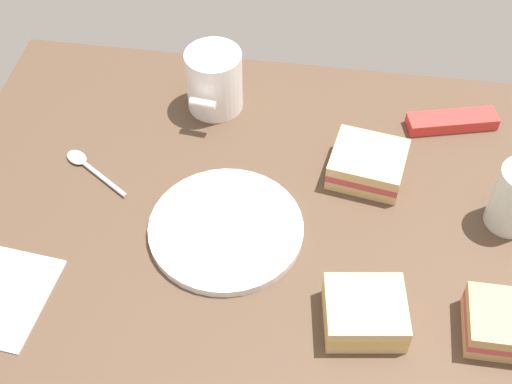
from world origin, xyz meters
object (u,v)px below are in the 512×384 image
spoon (88,166)px  snack_bar (452,121)px  sandwich_extra (504,324)px  plate_of_food (226,229)px  sandwich_side (365,312)px  sandwich_main (368,164)px  coffee_mug_black (214,80)px

spoon → snack_bar: snack_bar is taller
sandwich_extra → plate_of_food: bearing=163.5°
plate_of_food → sandwich_side: sandwich_side is taller
sandwich_main → snack_bar: 17.60cm
coffee_mug_black → sandwich_main: coffee_mug_black is taller
sandwich_main → snack_bar: (12.71, 12.10, -1.20)cm
coffee_mug_black → sandwich_extra: 55.14cm
sandwich_side → sandwich_main: bearing=91.6°
sandwich_extra → snack_bar: bearing=97.3°
plate_of_food → spoon: size_ratio=1.84×
plate_of_food → sandwich_main: sandwich_main is taller
coffee_mug_black → sandwich_side: 44.46cm
sandwich_side → sandwich_extra: 16.70cm
coffee_mug_black → snack_bar: bearing=0.8°
coffee_mug_black → sandwich_extra: bearing=-40.3°
sandwich_side → spoon: bearing=154.1°
spoon → coffee_mug_black: bearing=44.9°
plate_of_food → coffee_mug_black: bearing=103.6°
sandwich_extra → spoon: (-58.24, 19.40, -1.82)cm
spoon → sandwich_side: bearing=-25.9°
sandwich_side → spoon: (-41.56, 20.22, -1.82)cm
coffee_mug_black → spoon: coffee_mug_black is taller
sandwich_side → sandwich_extra: (16.68, 0.82, 0.00)cm
coffee_mug_black → spoon: (-16.27, -16.23, -4.84)cm
plate_of_food → sandwich_extra: size_ratio=2.34×
plate_of_food → sandwich_extra: (35.92, -10.61, 1.60)cm
plate_of_food → sandwich_main: size_ratio=1.81×
coffee_mug_black → snack_bar: coffee_mug_black is taller
plate_of_food → sandwich_main: (18.57, 13.40, 1.60)cm
sandwich_extra → sandwich_main: bearing=125.9°
coffee_mug_black → snack_bar: 37.57cm
sandwich_extra → snack_bar: (-4.64, 36.12, -1.20)cm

